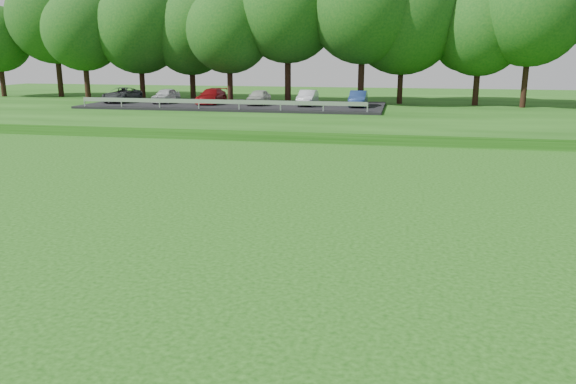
# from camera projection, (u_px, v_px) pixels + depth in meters

# --- Properties ---
(berm) EXTENTS (130.00, 30.00, 0.60)m
(berm) POSITION_uv_depth(u_px,v_px,m) (545.00, 115.00, 42.27)
(berm) COLOR #15400C
(berm) RESTS_ON ground
(treeline) EXTENTS (104.00, 7.00, 15.00)m
(treeline) POSITION_uv_depth(u_px,v_px,m) (544.00, 10.00, 44.18)
(treeline) COLOR #0F4413
(treeline) RESTS_ON berm
(parking_lot) EXTENTS (24.00, 9.00, 1.38)m
(parking_lot) POSITION_uv_depth(u_px,v_px,m) (227.00, 101.00, 45.71)
(parking_lot) COLOR black
(parking_lot) RESTS_ON berm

